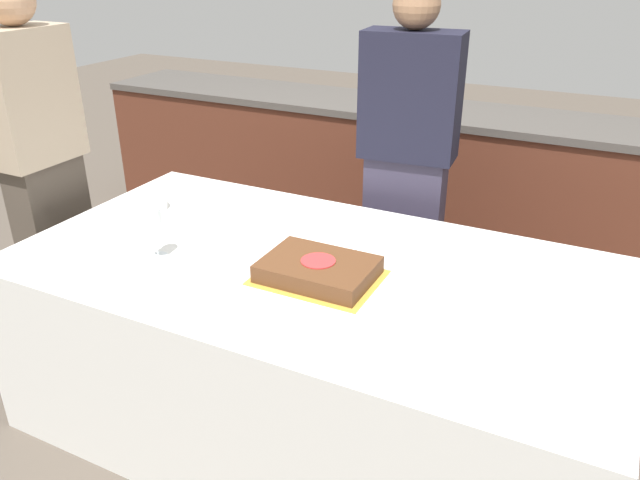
{
  "coord_description": "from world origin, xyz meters",
  "views": [
    {
      "loc": [
        0.91,
        -1.75,
        1.75
      ],
      "look_at": [
        0.04,
        0.0,
        0.82
      ],
      "focal_mm": 35.0,
      "sensor_mm": 36.0,
      "label": 1
    }
  ],
  "objects_px": {
    "wine_glass": "(154,225)",
    "person_cutting_cake": "(406,170)",
    "plate_stack": "(144,203)",
    "cake": "(318,270)",
    "person_seated_left": "(44,173)"
  },
  "relations": [
    {
      "from": "person_seated_left",
      "to": "plate_stack",
      "type": "bearing_deg",
      "value": -73.05
    },
    {
      "from": "cake",
      "to": "person_seated_left",
      "type": "relative_size",
      "value": 0.25
    },
    {
      "from": "person_cutting_cake",
      "to": "wine_glass",
      "type": "bearing_deg",
      "value": 53.81
    },
    {
      "from": "cake",
      "to": "plate_stack",
      "type": "relative_size",
      "value": 2.12
    },
    {
      "from": "cake",
      "to": "person_cutting_cake",
      "type": "bearing_deg",
      "value": 90.0
    },
    {
      "from": "cake",
      "to": "person_seated_left",
      "type": "distance_m",
      "value": 1.38
    },
    {
      "from": "wine_glass",
      "to": "person_cutting_cake",
      "type": "bearing_deg",
      "value": 59.01
    },
    {
      "from": "plate_stack",
      "to": "person_cutting_cake",
      "type": "height_order",
      "value": "person_cutting_cake"
    },
    {
      "from": "plate_stack",
      "to": "person_seated_left",
      "type": "distance_m",
      "value": 0.46
    },
    {
      "from": "plate_stack",
      "to": "person_seated_left",
      "type": "bearing_deg",
      "value": -163.05
    },
    {
      "from": "cake",
      "to": "plate_stack",
      "type": "distance_m",
      "value": 0.97
    },
    {
      "from": "cake",
      "to": "person_cutting_cake",
      "type": "relative_size",
      "value": 0.25
    },
    {
      "from": "wine_glass",
      "to": "person_cutting_cake",
      "type": "relative_size",
      "value": 0.12
    },
    {
      "from": "plate_stack",
      "to": "person_cutting_cake",
      "type": "distance_m",
      "value": 1.16
    },
    {
      "from": "plate_stack",
      "to": "wine_glass",
      "type": "xyz_separation_m",
      "value": [
        0.35,
        -0.33,
        0.1
      ]
    }
  ]
}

